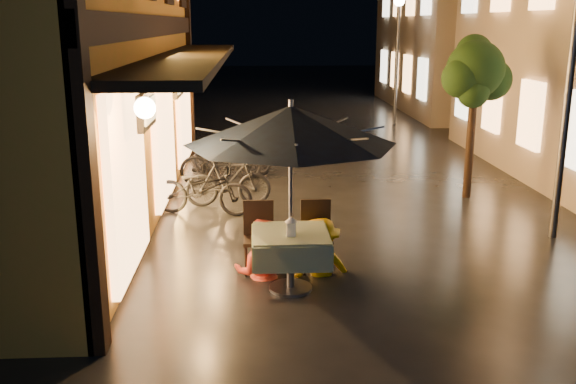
{
  "coord_description": "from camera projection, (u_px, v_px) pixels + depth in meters",
  "views": [
    {
      "loc": [
        -1.81,
        -7.6,
        3.35
      ],
      "look_at": [
        -1.36,
        0.72,
        1.15
      ],
      "focal_mm": 40.0,
      "sensor_mm": 36.0,
      "label": 1
    }
  ],
  "objects": [
    {
      "name": "person_orange",
      "position": [
        260.0,
        220.0,
        8.64
      ],
      "size": [
        0.8,
        0.65,
        1.55
      ],
      "primitive_type": "imported",
      "rotation": [
        0.0,
        0.0,
        3.05
      ],
      "color": "#EB4430",
      "rests_on": "ground"
    },
    {
      "name": "east_building_far",
      "position": [
        489.0,
        15.0,
        25.12
      ],
      "size": [
        7.3,
        10.3,
        7.3
      ],
      "color": "tan",
      "rests_on": "ground"
    },
    {
      "name": "bicycle_1",
      "position": [
        228.0,
        181.0,
        12.01
      ],
      "size": [
        1.65,
        0.59,
        0.97
      ],
      "primitive_type": "imported",
      "rotation": [
        0.0,
        0.0,
        1.65
      ],
      "color": "black",
      "rests_on": "ground"
    },
    {
      "name": "west_building",
      "position": [
        22.0,
        1.0,
        10.9
      ],
      "size": [
        5.9,
        11.4,
        7.4
      ],
      "color": "gold",
      "rests_on": "ground"
    },
    {
      "name": "bicycle_4",
      "position": [
        227.0,
        155.0,
        14.68
      ],
      "size": [
        1.74,
        1.02,
        0.86
      ],
      "primitive_type": "imported",
      "rotation": [
        0.0,
        0.0,
        1.28
      ],
      "color": "black",
      "rests_on": "ground"
    },
    {
      "name": "cafe_chair_right",
      "position": [
        316.0,
        232.0,
        8.93
      ],
      "size": [
        0.42,
        0.42,
        0.97
      ],
      "color": "black",
      "rests_on": "ground"
    },
    {
      "name": "cafe_table",
      "position": [
        291.0,
        247.0,
        8.18
      ],
      "size": [
        0.99,
        0.99,
        0.78
      ],
      "color": "#59595E",
      "rests_on": "ground"
    },
    {
      "name": "bicycle_3",
      "position": [
        237.0,
        157.0,
        14.03
      ],
      "size": [
        1.73,
        1.1,
        1.01
      ],
      "primitive_type": "imported",
      "rotation": [
        0.0,
        0.0,
        1.98
      ],
      "color": "black",
      "rests_on": "ground"
    },
    {
      "name": "bicycle_2",
      "position": [
        221.0,
        160.0,
        13.84
      ],
      "size": [
        1.94,
        1.18,
        0.96
      ],
      "primitive_type": "imported",
      "rotation": [
        0.0,
        0.0,
        1.89
      ],
      "color": "black",
      "rests_on": "ground"
    },
    {
      "name": "street_tree",
      "position": [
        476.0,
        74.0,
        12.15
      ],
      "size": [
        1.43,
        1.2,
        3.15
      ],
      "color": "black",
      "rests_on": "ground"
    },
    {
      "name": "streetlamp_far",
      "position": [
        398.0,
        36.0,
        21.21
      ],
      "size": [
        0.36,
        0.36,
        4.23
      ],
      "color": "#59595E",
      "rests_on": "ground"
    },
    {
      "name": "ground",
      "position": [
        396.0,
        291.0,
        8.28
      ],
      "size": [
        90.0,
        90.0,
        0.0
      ],
      "primitive_type": "plane",
      "color": "black",
      "rests_on": "ground"
    },
    {
      "name": "bicycle_0",
      "position": [
        203.0,
        189.0,
        11.47
      ],
      "size": [
        1.91,
        1.02,
        0.96
      ],
      "primitive_type": "imported",
      "rotation": [
        0.0,
        0.0,
        1.35
      ],
      "color": "black",
      "rests_on": "ground"
    },
    {
      "name": "person_yellow",
      "position": [
        321.0,
        220.0,
        8.7
      ],
      "size": [
        1.07,
        0.75,
        1.52
      ],
      "primitive_type": "imported",
      "rotation": [
        0.0,
        0.0,
        3.34
      ],
      "color": "#E8A900",
      "rests_on": "ground"
    },
    {
      "name": "table_lantern",
      "position": [
        291.0,
        225.0,
        7.97
      ],
      "size": [
        0.16,
        0.16,
        0.25
      ],
      "color": "white",
      "rests_on": "cafe_table"
    },
    {
      "name": "streetlamp_near",
      "position": [
        573.0,
        53.0,
        9.63
      ],
      "size": [
        0.36,
        0.36,
        4.23
      ],
      "color": "#59595E",
      "rests_on": "ground"
    },
    {
      "name": "cafe_chair_left",
      "position": [
        259.0,
        233.0,
        8.88
      ],
      "size": [
        0.42,
        0.42,
        0.97
      ],
      "color": "black",
      "rests_on": "ground"
    },
    {
      "name": "patio_umbrella",
      "position": [
        291.0,
        125.0,
        7.78
      ],
      "size": [
        2.63,
        2.63,
        2.46
      ],
      "color": "#59595E",
      "rests_on": "ground"
    }
  ]
}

